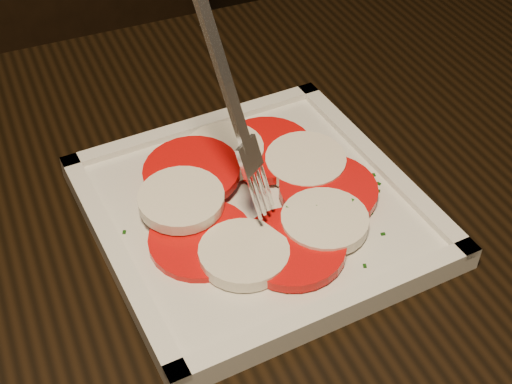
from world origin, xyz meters
name	(u,v)px	position (x,y,z in m)	size (l,w,h in m)	color
table	(376,302)	(0.10, -0.25, 0.65)	(1.22, 0.83, 0.75)	black
chair	(118,69)	(0.01, 0.41, 0.53)	(0.52, 0.52, 0.93)	black
plate	(256,212)	(0.01, -0.20, 0.76)	(0.25, 0.25, 0.01)	silver
caprese_salad	(256,197)	(0.01, -0.20, 0.77)	(0.22, 0.21, 0.03)	red
fork	(219,89)	(-0.02, -0.20, 0.88)	(0.03, 0.07, 0.20)	white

